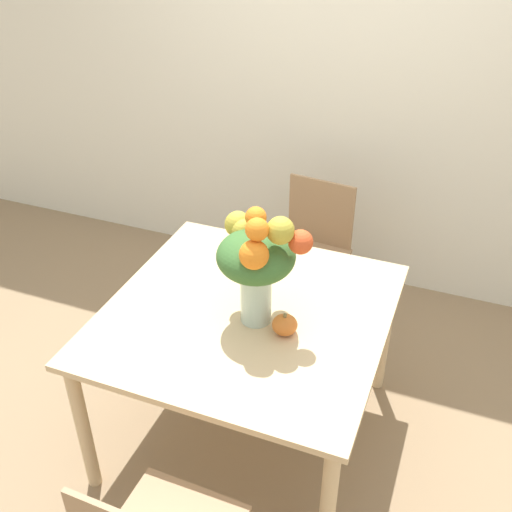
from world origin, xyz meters
TOP-DOWN VIEW (x-y plane):
  - ground_plane at (0.00, 0.00)m, footprint 12.00×12.00m
  - wall_back at (0.00, 1.55)m, footprint 8.00×0.06m
  - dining_table at (0.00, 0.00)m, footprint 1.19×1.19m
  - flower_vase at (0.06, -0.04)m, footprint 0.41×0.39m
  - pumpkin at (0.20, -0.08)m, footprint 0.10×0.10m
  - dining_chair_near_window at (-0.00, 0.98)m, footprint 0.46×0.46m

SIDE VIEW (x-z plane):
  - ground_plane at x=0.00m, z-range 0.00..0.00m
  - dining_chair_near_window at x=0.00m, z-range 0.03..0.90m
  - dining_table at x=0.00m, z-range 0.29..1.03m
  - pumpkin at x=0.20m, z-range 0.74..0.84m
  - flower_vase at x=0.06m, z-range 0.78..1.32m
  - wall_back at x=0.00m, z-range 0.00..2.70m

